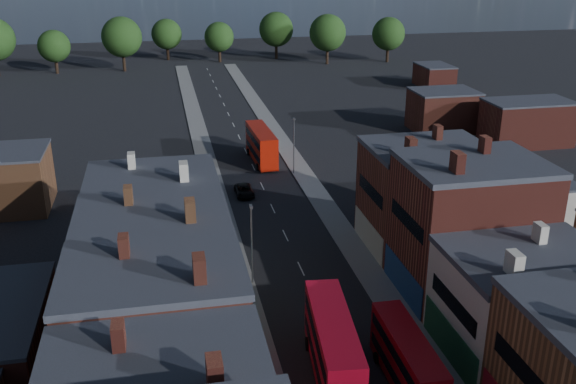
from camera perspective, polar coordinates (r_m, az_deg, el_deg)
name	(u,v)px	position (r m, az deg, el deg)	size (l,w,h in m)	color
pavement_west	(218,206)	(80.05, -6.20, -1.26)	(3.00, 200.00, 0.12)	gray
pavement_east	(320,198)	(82.08, 2.86, -0.57)	(3.00, 200.00, 0.12)	gray
lamp_post_2	(252,239)	(60.11, -3.24, -4.22)	(0.25, 0.70, 8.12)	slate
lamp_post_3	(294,142)	(89.46, 0.53, 4.46)	(0.25, 0.70, 8.12)	slate
bus_0	(333,347)	(48.64, 4.00, -13.58)	(3.89, 12.05, 5.11)	red
bus_1	(407,361)	(48.65, 10.55, -14.52)	(2.66, 10.10, 4.35)	#A20911
bus_2	(261,145)	(95.30, -2.38, 4.23)	(3.27, 11.62, 4.98)	#AC1607
car_2	(244,191)	(83.06, -3.91, 0.12)	(2.19, 4.74, 1.32)	black
car_3	(266,159)	(95.58, -2.00, 2.96)	(1.60, 3.93, 1.14)	#B9B9B9
ped_1	(264,367)	(49.54, -2.14, -15.25)	(0.90, 0.49, 1.85)	#411C1A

